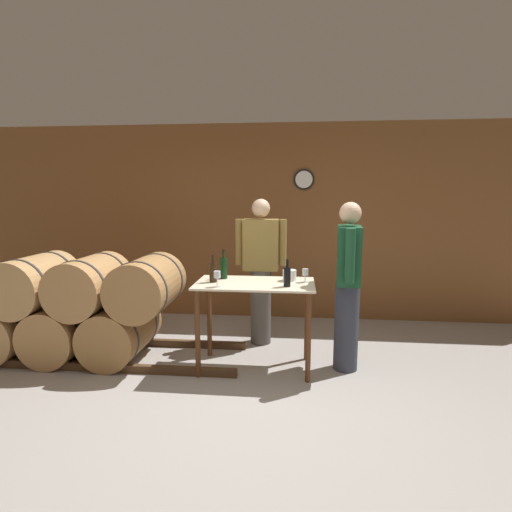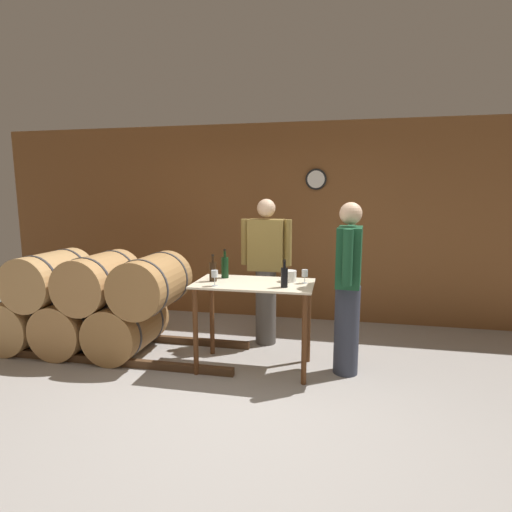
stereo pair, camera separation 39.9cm
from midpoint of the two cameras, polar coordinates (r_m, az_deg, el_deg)
ground_plane at (r=3.56m, az=-4.68°, el=-20.61°), size 14.00×14.00×0.00m
back_wall at (r=5.59m, az=-0.27°, el=4.76°), size 8.40×0.08×2.70m
barrel_rack at (r=4.80m, az=-26.32°, el=-6.69°), size 3.86×0.88×1.11m
tasting_table at (r=3.98m, az=-3.03°, el=-6.26°), size 1.17×0.64×0.89m
wine_bottle_far_left at (r=3.98m, az=-9.02°, el=-2.27°), size 0.07×0.07×0.27m
wine_bottle_left at (r=4.13m, az=-7.42°, el=-1.66°), size 0.08×0.08×0.30m
wine_bottle_center at (r=3.74m, az=1.44°, el=-2.89°), size 0.07×0.07×0.26m
wine_glass_near_left at (r=3.77m, az=-8.61°, el=-2.76°), size 0.06×0.06×0.15m
wine_glass_near_center at (r=3.94m, az=4.19°, el=-2.43°), size 0.06×0.06×0.14m
ice_bucket at (r=4.01m, az=1.98°, el=-2.80°), size 0.14×0.14×0.11m
person_host at (r=3.97m, az=10.21°, el=-3.86°), size 0.25×0.59×1.68m
person_visitor_with_scarf at (r=4.62m, az=-1.78°, el=-1.79°), size 0.59×0.24×1.70m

